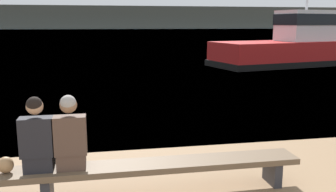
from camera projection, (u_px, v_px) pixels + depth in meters
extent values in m
plane|color=#426B8E|center=(97.00, 31.00, 122.79)|extent=(240.00, 240.00, 0.00)
cube|color=#4C4C42|center=(97.00, 17.00, 166.77)|extent=(600.00, 12.00, 9.91)
cube|color=brown|center=(46.00, 173.00, 4.97)|extent=(7.08, 0.49, 0.08)
cube|color=#2D2D33|center=(272.00, 171.00, 5.60)|extent=(0.12, 0.42, 0.36)
cube|color=#2D2D33|center=(47.00, 189.00, 5.01)|extent=(0.12, 0.42, 0.36)
cube|color=black|center=(40.00, 161.00, 5.00)|extent=(0.37, 0.39, 0.21)
cube|color=black|center=(37.00, 137.00, 4.84)|extent=(0.43, 0.22, 0.52)
sphere|color=tan|center=(35.00, 106.00, 4.76)|extent=(0.22, 0.22, 0.22)
sphere|color=black|center=(34.00, 104.00, 4.74)|extent=(0.20, 0.20, 0.20)
cube|color=#4C382D|center=(72.00, 159.00, 5.07)|extent=(0.37, 0.39, 0.21)
cube|color=#4C382D|center=(70.00, 135.00, 4.91)|extent=(0.43, 0.22, 0.52)
sphere|color=#846047|center=(68.00, 105.00, 4.83)|extent=(0.22, 0.22, 0.22)
sphere|color=gray|center=(68.00, 103.00, 4.81)|extent=(0.21, 0.21, 0.21)
ellipsoid|color=#9E754C|center=(6.00, 165.00, 4.85)|extent=(0.20, 0.18, 0.22)
cube|color=#A81919|center=(301.00, 53.00, 21.93)|extent=(11.25, 5.48, 1.35)
cube|color=black|center=(301.00, 61.00, 22.02)|extent=(11.49, 5.66, 0.32)
cube|color=silver|center=(310.00, 26.00, 21.84)|extent=(4.11, 2.71, 1.74)
cube|color=black|center=(311.00, 20.00, 21.77)|extent=(4.20, 2.79, 0.63)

